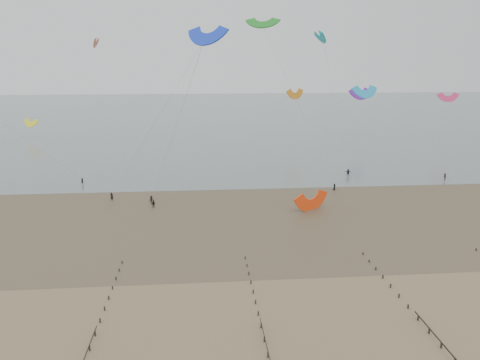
# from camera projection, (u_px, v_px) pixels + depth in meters

# --- Properties ---
(ground) EXTENTS (500.00, 500.00, 0.00)m
(ground) POSITION_uv_depth(u_px,v_px,m) (222.00, 301.00, 57.58)
(ground) COLOR brown
(ground) RESTS_ON ground
(sea_and_shore) EXTENTS (500.00, 665.00, 0.03)m
(sea_and_shore) POSITION_uv_depth(u_px,v_px,m) (193.00, 213.00, 90.41)
(sea_and_shore) COLOR #475654
(sea_and_shore) RESTS_ON ground
(kitesurfer_lead) EXTENTS (0.68, 0.46, 1.80)m
(kitesurfer_lead) POSITION_uv_depth(u_px,v_px,m) (112.00, 196.00, 97.83)
(kitesurfer_lead) COLOR black
(kitesurfer_lead) RESTS_ON ground
(kitesurfers) EXTENTS (88.31, 23.27, 1.80)m
(kitesurfers) POSITION_uv_depth(u_px,v_px,m) (279.00, 185.00, 106.92)
(kitesurfers) COLOR black
(kitesurfers) RESTS_ON ground
(grounded_kite) EXTENTS (9.27, 8.74, 4.05)m
(grounded_kite) POSITION_uv_depth(u_px,v_px,m) (311.00, 210.00, 92.16)
(grounded_kite) COLOR #F93F0F
(grounded_kite) RESTS_ON ground
(kites_airborne) EXTENTS (225.32, 110.08, 36.53)m
(kites_airborne) POSITION_uv_depth(u_px,v_px,m) (155.00, 83.00, 136.84)
(kites_airborne) COLOR orange
(kites_airborne) RESTS_ON ground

